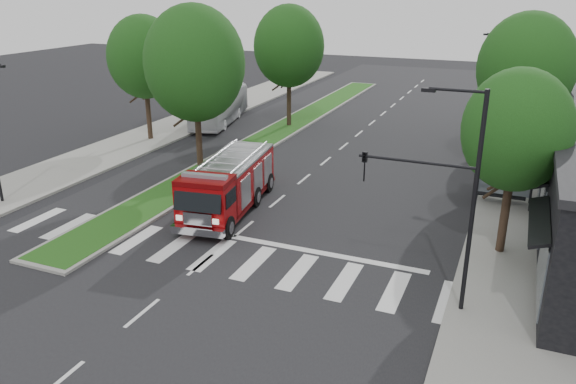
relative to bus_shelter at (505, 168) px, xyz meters
name	(u,v)px	position (x,y,z in m)	size (l,w,h in m)	color
ground	(244,229)	(-11.20, -8.15, -2.04)	(140.00, 140.00, 0.00)	black
sidewalk_right	(527,195)	(1.30, 1.85, -1.96)	(5.00, 80.00, 0.15)	gray
sidewalk_left	(129,145)	(-25.70, 1.85, -1.96)	(5.00, 80.00, 0.15)	gray
median	(279,131)	(-17.20, 9.85, -1.96)	(3.00, 50.00, 0.15)	gray
bus_shelter	(505,168)	(0.00, 0.00, 0.00)	(3.20, 1.60, 2.61)	black
tree_right_near	(517,131)	(0.30, -6.15, 3.47)	(4.40, 4.40, 8.05)	black
tree_right_mid	(526,68)	(0.30, 5.85, 4.45)	(5.60, 5.60, 9.72)	black
tree_right_far	(527,60)	(0.30, 15.85, 3.80)	(5.00, 5.00, 8.73)	black
tree_median_near	(195,64)	(-17.20, -2.15, 4.77)	(5.80, 5.80, 10.16)	black
tree_median_far	(289,46)	(-17.20, 11.85, 4.45)	(5.60, 5.60, 9.72)	black
tree_left_mid	(144,57)	(-25.20, 3.85, 4.12)	(5.20, 5.20, 9.16)	black
streetlight_right_near	(448,186)	(-1.59, -11.65, 2.63)	(4.08, 0.22, 8.00)	black
streetlight_right_far	(506,85)	(-0.85, 11.85, 2.44)	(2.11, 0.20, 8.00)	black
fire_engine	(229,185)	(-12.98, -6.27, -0.63)	(3.66, 8.74, 2.94)	#5D0506
city_bus	(220,106)	(-23.20, 11.05, -0.63)	(2.37, 10.15, 2.83)	silver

